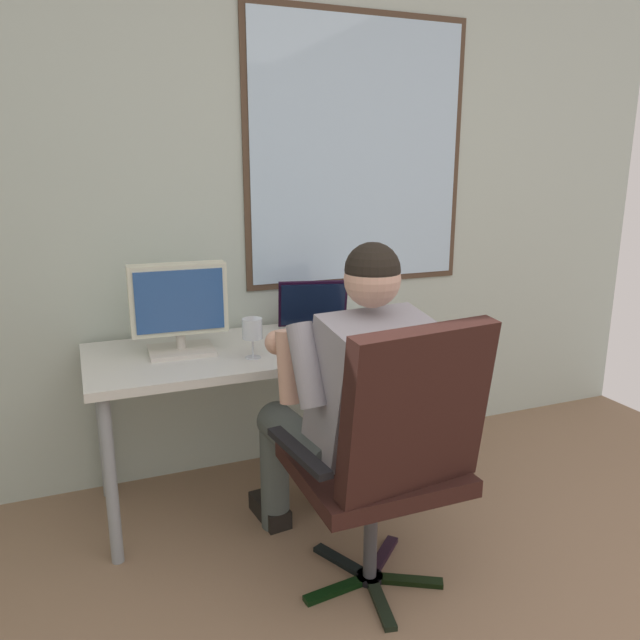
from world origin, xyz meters
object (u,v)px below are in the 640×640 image
object	(u,v)px
person_seated	(349,399)
laptop	(315,322)
desk	(264,361)
wine_glass	(252,331)
crt_monitor	(179,304)
office_chair	(392,447)

from	to	relation	value
person_seated	laptop	size ratio (longest dim) A/B	3.11
desk	wine_glass	bearing A→B (deg)	-121.08
crt_monitor	wine_glass	distance (m)	0.33
desk	wine_glass	world-z (taller)	wine_glass
office_chair	crt_monitor	xyz separation A→B (m)	(-0.53, 0.87, 0.35)
person_seated	crt_monitor	world-z (taller)	person_seated
desk	office_chair	world-z (taller)	office_chair
desk	person_seated	world-z (taller)	person_seated
desk	wine_glass	distance (m)	0.26
crt_monitor	laptop	bearing A→B (deg)	3.11
office_chair	laptop	world-z (taller)	office_chair
desk	office_chair	distance (m)	0.87
office_chair	person_seated	size ratio (longest dim) A/B	0.83
crt_monitor	wine_glass	world-z (taller)	crt_monitor
person_seated	laptop	xyz separation A→B (m)	(0.11, 0.62, 0.13)
person_seated	wine_glass	distance (m)	0.51
office_chair	crt_monitor	distance (m)	1.08
laptop	person_seated	bearing A→B (deg)	-100.35
desk	laptop	world-z (taller)	laptop
crt_monitor	office_chair	bearing A→B (deg)	-58.51
crt_monitor	wine_glass	size ratio (longest dim) A/B	2.38
person_seated	laptop	world-z (taller)	person_seated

